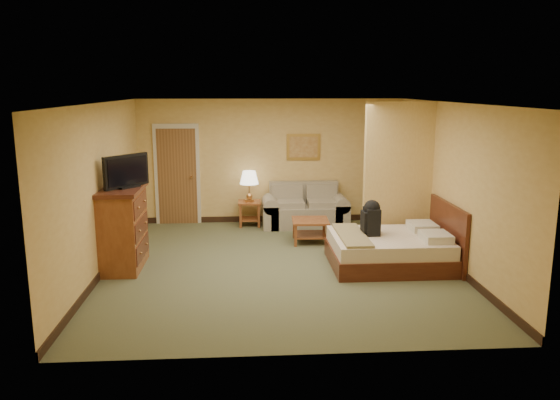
{
  "coord_description": "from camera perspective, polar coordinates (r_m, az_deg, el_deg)",
  "views": [
    {
      "loc": [
        -0.55,
        -8.4,
        2.84
      ],
      "look_at": [
        0.05,
        0.6,
        0.96
      ],
      "focal_mm": 35.0,
      "sensor_mm": 36.0,
      "label": 1
    }
  ],
  "objects": [
    {
      "name": "backpack",
      "position": [
        8.88,
        9.56,
        -1.7
      ],
      "size": [
        0.26,
        0.34,
        0.57
      ],
      "rotation": [
        0.0,
        0.0,
        0.04
      ],
      "color": "black",
      "rests_on": "bed"
    },
    {
      "name": "floor",
      "position": [
        8.88,
        -0.04,
        -6.89
      ],
      "size": [
        6.0,
        6.0,
        0.0
      ],
      "primitive_type": "plane",
      "color": "#555A3A",
      "rests_on": "ground"
    },
    {
      "name": "baseboard",
      "position": [
        11.74,
        -0.99,
        -1.95
      ],
      "size": [
        5.5,
        0.02,
        0.12
      ],
      "primitive_type": "cube",
      "color": "black",
      "rests_on": "floor"
    },
    {
      "name": "back_wall",
      "position": [
        11.52,
        -1.02,
        4.07
      ],
      "size": [
        5.5,
        0.02,
        2.6
      ],
      "primitive_type": "cube",
      "color": "#DAB05D",
      "rests_on": "floor"
    },
    {
      "name": "partition",
      "position": [
        9.83,
        12.22,
        2.47
      ],
      "size": [
        1.2,
        0.15,
        2.6
      ],
      "primitive_type": "cube",
      "color": "#DAB05D",
      "rests_on": "floor"
    },
    {
      "name": "ceiling",
      "position": [
        8.42,
        -0.04,
        10.13
      ],
      "size": [
        6.0,
        6.0,
        0.0
      ],
      "primitive_type": "plane",
      "rotation": [
        3.14,
        0.0,
        0.0
      ],
      "color": "white",
      "rests_on": "back_wall"
    },
    {
      "name": "table_lamp",
      "position": [
        11.2,
        -3.24,
        2.27
      ],
      "size": [
        0.38,
        0.38,
        0.64
      ],
      "color": "#B88043",
      "rests_on": "side_table"
    },
    {
      "name": "coffee_table",
      "position": [
        10.14,
        3.18,
        -2.73
      ],
      "size": [
        0.7,
        0.7,
        0.43
      ],
      "rotation": [
        0.0,
        0.0,
        -0.05
      ],
      "color": "brown",
      "rests_on": "floor"
    },
    {
      "name": "right_wall",
      "position": [
        9.15,
        17.41,
        1.53
      ],
      "size": [
        0.02,
        6.0,
        2.6
      ],
      "primitive_type": "cube",
      "color": "#DAB05D",
      "rests_on": "floor"
    },
    {
      "name": "bed",
      "position": [
        9.0,
        11.71,
        -5.02
      ],
      "size": [
        1.92,
        1.58,
        1.02
      ],
      "color": "#461B10",
      "rests_on": "floor"
    },
    {
      "name": "side_table",
      "position": [
        11.33,
        -3.2,
        -1.02
      ],
      "size": [
        0.47,
        0.47,
        0.51
      ],
      "color": "brown",
      "rests_on": "floor"
    },
    {
      "name": "door",
      "position": [
        11.59,
        -10.69,
        2.58
      ],
      "size": [
        0.94,
        0.16,
        2.1
      ],
      "color": "beige",
      "rests_on": "floor"
    },
    {
      "name": "wall_picture",
      "position": [
        11.51,
        2.47,
        5.56
      ],
      "size": [
        0.71,
        0.04,
        0.55
      ],
      "color": "#B78E3F",
      "rests_on": "back_wall"
    },
    {
      "name": "left_wall",
      "position": [
        8.82,
        -18.18,
        1.11
      ],
      "size": [
        0.02,
        6.0,
        2.6
      ],
      "primitive_type": "cube",
      "color": "#DAB05D",
      "rests_on": "floor"
    },
    {
      "name": "dresser",
      "position": [
        8.97,
        -16.08,
        -2.8
      ],
      "size": [
        0.64,
        1.22,
        1.3
      ],
      "color": "brown",
      "rests_on": "floor"
    },
    {
      "name": "tv",
      "position": [
        8.78,
        -15.77,
        2.82
      ],
      "size": [
        0.57,
        0.7,
        0.52
      ],
      "rotation": [
        0.0,
        0.0,
        -0.66
      ],
      "color": "black",
      "rests_on": "dresser"
    },
    {
      "name": "loveseat",
      "position": [
        11.33,
        2.63,
        -1.27
      ],
      "size": [
        1.76,
        0.82,
        0.89
      ],
      "color": "gray",
      "rests_on": "floor"
    }
  ]
}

